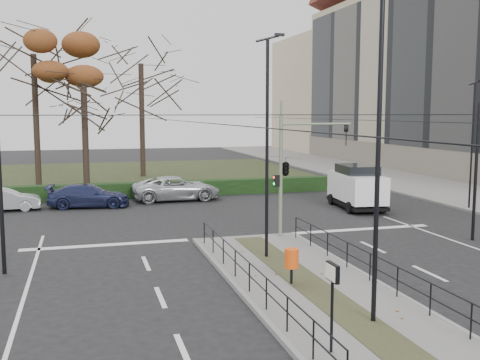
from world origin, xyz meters
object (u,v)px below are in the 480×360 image
at_px(streetlamp_sidewalk, 472,144).
at_px(bare_tree_near, 84,93).
at_px(parked_car_fourth, 177,188).
at_px(bare_tree_center, 141,72).
at_px(info_panel, 332,283).
at_px(parked_car_second, 4,200).
at_px(rust_tree, 33,54).
at_px(streetlamp_median_far, 268,146).
at_px(streetlamp_median_near, 379,156).
at_px(litter_bin, 292,259).
at_px(traffic_light, 287,166).
at_px(parked_car_third, 89,196).
at_px(white_van, 357,186).

xyz_separation_m(streetlamp_sidewalk, bare_tree_near, (-21.16, 13.63, 3.07)).
height_order(parked_car_fourth, bare_tree_center, bare_tree_center).
xyz_separation_m(info_panel, parked_car_second, (-9.72, 22.75, -1.13)).
bearing_deg(rust_tree, streetlamp_median_far, -68.35).
distance_m(info_panel, streetlamp_median_near, 3.62).
relative_size(info_panel, streetlamp_median_near, 0.24).
height_order(streetlamp_median_near, bare_tree_center, bare_tree_center).
bearing_deg(parked_car_second, streetlamp_median_far, -144.77).
bearing_deg(parked_car_second, info_panel, -159.33).
bearing_deg(streetlamp_median_far, info_panel, -98.60).
bearing_deg(parked_car_second, parked_car_fourth, -85.20).
distance_m(litter_bin, bare_tree_near, 25.89).
bearing_deg(bare_tree_center, parked_car_second, -122.28).
bearing_deg(litter_bin, streetlamp_median_far, 84.64).
height_order(traffic_light, streetlamp_median_far, streetlamp_median_far).
distance_m(streetlamp_median_near, parked_car_third, 22.80).
xyz_separation_m(traffic_light, info_panel, (-3.32, -11.80, -1.48)).
distance_m(litter_bin, streetlamp_sidewalk, 18.76).
height_order(parked_car_second, parked_car_third, parked_car_third).
xyz_separation_m(traffic_light, white_van, (6.71, 6.36, -1.93)).
bearing_deg(streetlamp_sidewalk, parked_car_third, 161.79).
bearing_deg(parked_car_second, litter_bin, -151.34).
xyz_separation_m(traffic_light, parked_car_second, (-13.04, 10.95, -2.61)).
height_order(parked_car_third, white_van, white_van).
distance_m(streetlamp_median_near, parked_car_fourth, 22.95).
relative_size(streetlamp_sidewalk, white_van, 1.44).
height_order(streetlamp_median_far, parked_car_fourth, streetlamp_median_far).
relative_size(streetlamp_median_near, white_van, 1.70).
bearing_deg(parked_car_fourth, bare_tree_near, 43.94).
bearing_deg(parked_car_third, bare_tree_near, 7.37).
bearing_deg(traffic_light, streetlamp_sidewalk, 17.76).
height_order(info_panel, streetlamp_sidewalk, streetlamp_sidewalk).
relative_size(streetlamp_sidewalk, rust_tree, 0.56).
xyz_separation_m(streetlamp_median_far, parked_car_fourth, (-0.92, 15.53, -3.60)).
distance_m(streetlamp_sidewalk, parked_car_second, 26.84).
xyz_separation_m(white_van, rust_tree, (-18.65, 15.30, 8.55)).
relative_size(parked_car_third, white_van, 0.94).
relative_size(litter_bin, parked_car_fourth, 0.21).
distance_m(streetlamp_median_far, white_van, 13.38).
height_order(info_panel, bare_tree_center, bare_tree_center).
relative_size(streetlamp_median_near, streetlamp_median_far, 1.03).
distance_m(parked_car_third, rust_tree, 14.50).
height_order(streetlamp_median_near, parked_car_third, streetlamp_median_near).
relative_size(parked_car_second, bare_tree_near, 0.40).
bearing_deg(white_van, streetlamp_median_far, -132.15).
distance_m(streetlamp_sidewalk, rust_tree, 30.87).
bearing_deg(bare_tree_center, white_van, -61.90).
bearing_deg(litter_bin, bare_tree_near, 104.00).
distance_m(parked_car_third, bare_tree_near, 9.13).
bearing_deg(parked_car_third, traffic_light, -135.75).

